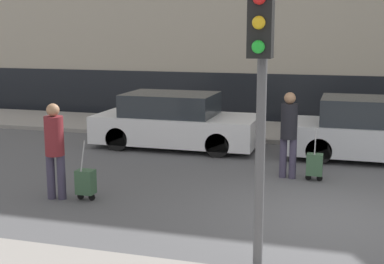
% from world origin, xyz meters
% --- Properties ---
extents(ground_plane, '(80.00, 80.00, 0.00)m').
position_xyz_m(ground_plane, '(0.00, 0.00, 0.00)').
color(ground_plane, '#4C4C4F').
extents(sidewalk_far, '(28.00, 3.00, 0.12)m').
position_xyz_m(sidewalk_far, '(0.00, 7.00, 0.06)').
color(sidewalk_far, gray).
rests_on(sidewalk_far, ground_plane).
extents(parked_car_0, '(4.23, 1.90, 1.41)m').
position_xyz_m(parked_car_0, '(-4.23, 4.50, 0.66)').
color(parked_car_0, silver).
rests_on(parked_car_0, ground_plane).
extents(parked_car_1, '(4.27, 1.81, 1.46)m').
position_xyz_m(parked_car_1, '(0.77, 4.50, 0.68)').
color(parked_car_1, '#B7BABF').
rests_on(parked_car_1, ground_plane).
extents(pedestrian_left, '(0.35, 0.34, 1.75)m').
position_xyz_m(pedestrian_left, '(-4.91, -0.34, 1.00)').
color(pedestrian_left, '#383347').
rests_on(pedestrian_left, ground_plane).
extents(trolley_left, '(0.34, 0.29, 1.10)m').
position_xyz_m(trolley_left, '(-4.37, -0.26, 0.34)').
color(trolley_left, '#335138').
rests_on(trolley_left, ground_plane).
extents(pedestrian_right, '(0.35, 0.34, 1.79)m').
position_xyz_m(pedestrian_right, '(-1.05, 2.27, 1.02)').
color(pedestrian_right, '#383347').
rests_on(pedestrian_right, ground_plane).
extents(trolley_right, '(0.34, 0.29, 1.10)m').
position_xyz_m(trolley_right, '(-0.50, 2.20, 0.34)').
color(trolley_right, '#335138').
rests_on(trolley_right, ground_plane).
extents(traffic_light, '(0.28, 0.47, 3.50)m').
position_xyz_m(traffic_light, '(-0.92, -2.36, 2.50)').
color(traffic_light, '#515154').
rests_on(traffic_light, ground_plane).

